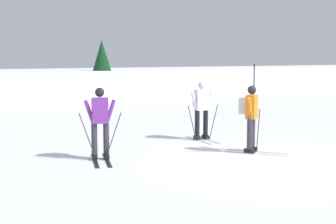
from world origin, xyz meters
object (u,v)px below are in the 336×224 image
object	(u,v)px
trail_marker_pole	(254,89)
skier_purple	(100,120)
conifer_far_right	(102,62)
skier_orange	(251,115)
skier_white	(201,107)

from	to	relation	value
trail_marker_pole	skier_purple	bearing A→B (deg)	-149.55
trail_marker_pole	conifer_far_right	xyz separation A→B (m)	(-2.46, 10.67, 1.05)
skier_orange	conifer_far_right	xyz separation A→B (m)	(2.95, 17.09, 1.15)
skier_orange	conifer_far_right	distance (m)	17.38
skier_purple	conifer_far_right	xyz separation A→B (m)	(6.58, 15.99, 1.15)
skier_orange	trail_marker_pole	world-z (taller)	trail_marker_pole
skier_purple	skier_orange	xyz separation A→B (m)	(3.63, -1.11, 0.00)
skier_purple	trail_marker_pole	distance (m)	10.49
skier_purple	trail_marker_pole	world-z (taller)	trail_marker_pole
skier_orange	conifer_far_right	size ratio (longest dim) A/B	0.51
conifer_far_right	skier_white	bearing A→B (deg)	-101.22
skier_white	skier_purple	size ratio (longest dim) A/B	1.00
skier_white	skier_orange	size ratio (longest dim) A/B	1.00
skier_white	skier_orange	xyz separation A→B (m)	(-0.02, -2.28, 0.00)
conifer_far_right	skier_purple	bearing A→B (deg)	-112.39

